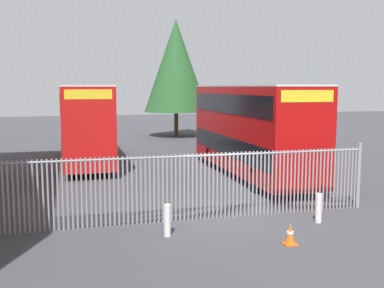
{
  "coord_description": "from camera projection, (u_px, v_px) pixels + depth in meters",
  "views": [
    {
      "loc": [
        -4.8,
        -14.1,
        4.33
      ],
      "look_at": [
        0.0,
        4.0,
        2.0
      ],
      "focal_mm": 42.94,
      "sensor_mm": 36.0,
      "label": 1
    }
  ],
  "objects": [
    {
      "name": "double_decker_bus_near_gate",
      "position": [
        251.0,
        127.0,
        22.16
      ],
      "size": [
        2.54,
        10.81,
        4.42
      ],
      "color": "#B70C0C",
      "rests_on": "ground"
    },
    {
      "name": "bollard_center_front",
      "position": [
        319.0,
        208.0,
        14.7
      ],
      "size": [
        0.2,
        0.2,
        0.95
      ],
      "primitive_type": "cylinder",
      "color": "silver",
      "rests_on": "ground"
    },
    {
      "name": "double_decker_bus_behind_fence_right",
      "position": [
        260.0,
        115.0,
        31.65
      ],
      "size": [
        2.54,
        10.81,
        4.42
      ],
      "color": "red",
      "rests_on": "ground"
    },
    {
      "name": "traffic_cone_by_gate",
      "position": [
        290.0,
        234.0,
        12.64
      ],
      "size": [
        0.34,
        0.34,
        0.59
      ],
      "color": "orange",
      "rests_on": "ground"
    },
    {
      "name": "ground_plane",
      "position": [
        172.0,
        174.0,
        22.96
      ],
      "size": [
        100.0,
        100.0,
        0.0
      ],
      "primitive_type": "plane",
      "color": "#3D3D42"
    },
    {
      "name": "bollard_near_left",
      "position": [
        167.0,
        220.0,
        13.34
      ],
      "size": [
        0.2,
        0.2,
        0.95
      ],
      "primitive_type": "cylinder",
      "color": "silver",
      "rests_on": "ground"
    },
    {
      "name": "tree_tall_back",
      "position": [
        176.0,
        66.0,
        39.71
      ],
      "size": [
        5.55,
        5.55,
        10.13
      ],
      "color": "#4C3823",
      "rests_on": "ground"
    },
    {
      "name": "palisade_fence",
      "position": [
        178.0,
        186.0,
        14.75
      ],
      "size": [
        13.46,
        0.14,
        2.35
      ],
      "color": "gray",
      "rests_on": "ground"
    },
    {
      "name": "double_decker_bus_behind_fence_left",
      "position": [
        85.0,
        121.0,
        26.12
      ],
      "size": [
        2.54,
        10.81,
        4.42
      ],
      "color": "red",
      "rests_on": "ground"
    }
  ]
}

